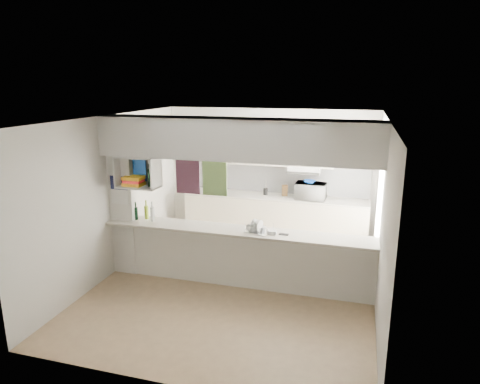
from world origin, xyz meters
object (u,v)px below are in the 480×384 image
(microwave, at_px, (311,191))
(bowl, at_px, (310,182))
(dish_rack, at_px, (259,227))
(wine_bottles, at_px, (145,213))

(microwave, distance_m, bowl, 0.19)
(dish_rack, bearing_deg, bowl, 93.62)
(dish_rack, bearing_deg, microwave, 93.10)
(microwave, xyz_separation_m, wine_bottles, (-2.44, -2.01, -0.04))
(bowl, height_order, dish_rack, bowl)
(microwave, height_order, bowl, bowl)
(microwave, xyz_separation_m, dish_rack, (-0.53, -2.07, -0.08))
(bowl, relative_size, dish_rack, 0.52)
(microwave, distance_m, wine_bottles, 3.16)
(microwave, xyz_separation_m, bowl, (-0.03, -0.03, 0.19))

